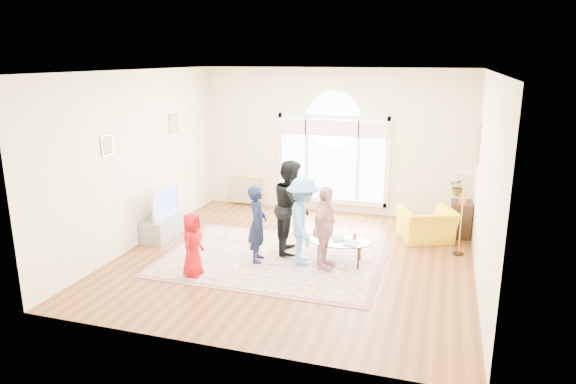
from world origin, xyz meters
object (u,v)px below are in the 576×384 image
(coffee_table, at_px, (340,242))
(armchair, at_px, (427,225))
(area_rug, at_px, (273,258))
(television, at_px, (162,202))
(tv_console, at_px, (164,227))

(coffee_table, distance_m, armchair, 2.12)
(area_rug, relative_size, television, 3.62)
(television, bearing_deg, tv_console, 180.00)
(tv_console, relative_size, coffee_table, 0.92)
(area_rug, distance_m, tv_console, 2.45)
(tv_console, xyz_separation_m, coffee_table, (3.55, -0.31, 0.19))
(coffee_table, bearing_deg, area_rug, -177.79)
(coffee_table, bearing_deg, television, 170.81)
(tv_console, bearing_deg, area_rug, -10.46)
(coffee_table, relative_size, armchair, 1.12)
(tv_console, bearing_deg, armchair, 15.02)
(armchair, bearing_deg, television, -8.68)
(coffee_table, height_order, armchair, armchair)
(television, distance_m, coffee_table, 3.57)
(television, xyz_separation_m, armchair, (4.90, 1.32, -0.39))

